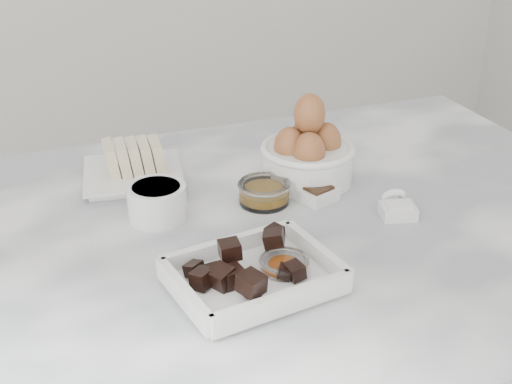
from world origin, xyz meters
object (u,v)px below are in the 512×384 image
at_px(honey_bowl, 264,192).
at_px(butter_plate, 131,166).
at_px(chocolate_dish, 254,272).
at_px(vanilla_spoon, 315,191).
at_px(salt_spoon, 397,207).
at_px(sugar_ramekin, 157,201).
at_px(egg_bowl, 307,153).
at_px(zest_bowl, 284,267).

bearing_deg(honey_bowl, butter_plate, 137.87).
height_order(chocolate_dish, vanilla_spoon, chocolate_dish).
distance_m(chocolate_dish, honey_bowl, 0.23).
relative_size(vanilla_spoon, salt_spoon, 1.07).
xyz_separation_m(sugar_ramekin, salt_spoon, (0.34, -0.12, -0.02)).
xyz_separation_m(butter_plate, salt_spoon, (0.34, -0.27, -0.01)).
height_order(sugar_ramekin, vanilla_spoon, sugar_ramekin).
relative_size(butter_plate, egg_bowl, 1.19).
height_order(butter_plate, egg_bowl, egg_bowl).
bearing_deg(vanilla_spoon, salt_spoon, -44.71).
bearing_deg(salt_spoon, zest_bowl, -157.13).
distance_m(chocolate_dish, zest_bowl, 0.05).
distance_m(chocolate_dish, vanilla_spoon, 0.26).
relative_size(honey_bowl, zest_bowl, 1.26).
bearing_deg(sugar_ramekin, chocolate_dish, -72.85).
height_order(sugar_ramekin, honey_bowl, sugar_ramekin).
xyz_separation_m(butter_plate, sugar_ramekin, (0.01, -0.15, 0.00)).
relative_size(chocolate_dish, honey_bowl, 2.72).
distance_m(zest_bowl, vanilla_spoon, 0.23).
xyz_separation_m(sugar_ramekin, honey_bowl, (0.17, -0.01, -0.01)).
relative_size(butter_plate, vanilla_spoon, 2.41).
relative_size(sugar_ramekin, honey_bowl, 1.07).
bearing_deg(chocolate_dish, honey_bowl, 65.14).
distance_m(egg_bowl, honey_bowl, 0.11).
bearing_deg(butter_plate, honey_bowl, -42.13).
distance_m(sugar_ramekin, honey_bowl, 0.17).
xyz_separation_m(honey_bowl, zest_bowl, (-0.05, -0.20, -0.00)).
bearing_deg(salt_spoon, vanilla_spoon, 135.29).
height_order(butter_plate, salt_spoon, butter_plate).
relative_size(zest_bowl, vanilla_spoon, 0.85).
bearing_deg(egg_bowl, sugar_ramekin, -171.51).
distance_m(butter_plate, salt_spoon, 0.44).
relative_size(egg_bowl, salt_spoon, 2.17).
bearing_deg(vanilla_spoon, honey_bowl, 167.76).
xyz_separation_m(chocolate_dish, sugar_ramekin, (-0.07, 0.22, 0.01)).
bearing_deg(egg_bowl, vanilla_spoon, -103.55).
xyz_separation_m(chocolate_dish, egg_bowl, (0.19, 0.26, 0.03)).
xyz_separation_m(egg_bowl, vanilla_spoon, (-0.02, -0.07, -0.03)).
bearing_deg(honey_bowl, vanilla_spoon, -12.24).
distance_m(honey_bowl, zest_bowl, 0.21).
bearing_deg(salt_spoon, butter_plate, 142.45).
distance_m(honey_bowl, salt_spoon, 0.20).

